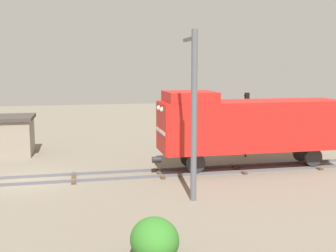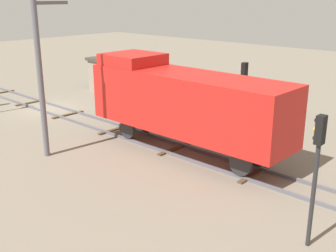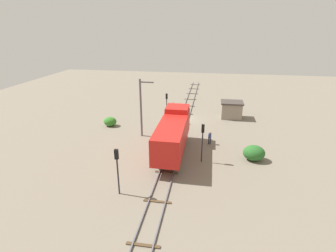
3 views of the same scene
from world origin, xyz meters
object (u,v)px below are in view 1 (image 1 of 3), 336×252
(worker_by_signal, at_px, (175,143))
(catenary_mast, at_px, (194,111))
(locomotive, at_px, (249,124))
(relay_hut, at_px, (13,135))
(traffic_signal_mid, at_px, (246,113))

(worker_by_signal, bearing_deg, catenary_mast, -1.43)
(locomotive, distance_m, relay_hut, 16.37)
(locomotive, relative_size, traffic_signal_mid, 2.63)
(worker_by_signal, distance_m, catenary_mast, 9.75)
(catenary_mast, bearing_deg, traffic_signal_mid, 144.01)
(locomotive, relative_size, worker_by_signal, 6.82)
(locomotive, xyz_separation_m, worker_by_signal, (-4.20, -3.55, -1.78))
(worker_by_signal, distance_m, relay_hut, 11.44)
(catenary_mast, bearing_deg, worker_by_signal, 172.16)
(traffic_signal_mid, xyz_separation_m, relay_hut, (-4.10, -15.74, -1.66))
(worker_by_signal, height_order, relay_hut, relay_hut)
(locomotive, bearing_deg, worker_by_signal, -139.83)
(locomotive, bearing_deg, traffic_signal_mid, 159.79)
(traffic_signal_mid, relative_size, catenary_mast, 0.56)
(locomotive, distance_m, worker_by_signal, 5.78)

